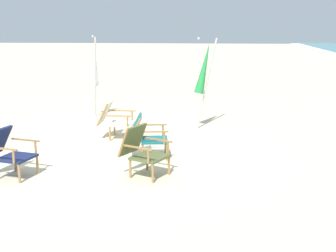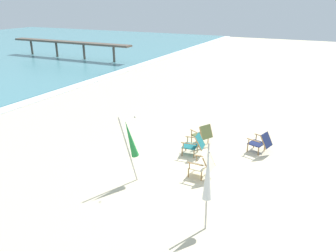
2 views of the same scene
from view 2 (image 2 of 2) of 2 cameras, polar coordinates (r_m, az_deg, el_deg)
The scene contains 8 objects.
ground_plane at distance 11.08m, azimuth 7.48°, elevation -6.87°, with size 80.00×80.00×0.00m, color beige.
beach_chair_back_left at distance 11.59m, azimuth 4.64°, elevation -3.12°, with size 0.66×0.81×0.79m.
beach_chair_front_left at distance 12.16m, azimuth 15.89°, elevation -2.70°, with size 0.76×0.88×0.78m.
beach_chair_front_right at distance 10.21m, azimuth 6.11°, elevation -6.69°, with size 0.61×0.75×0.79m.
beach_chair_far_center at distance 12.46m, azimuth 6.07°, elevation -1.35°, with size 0.83×0.89×0.81m.
umbrella_furled_green at distance 9.64m, azimuth -6.60°, elevation -2.31°, with size 0.42×0.57×2.08m.
umbrella_furled_white at distance 7.72m, azimuth 6.93°, elevation -8.64°, with size 0.60×0.37×2.08m.
pier_distant at distance 32.24m, azimuth -16.82°, elevation 13.63°, with size 0.90×13.03×1.62m.
Camera 2 is at (-9.34, -2.98, 5.17)m, focal length 35.00 mm.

